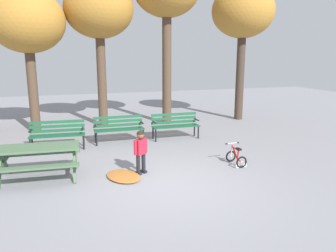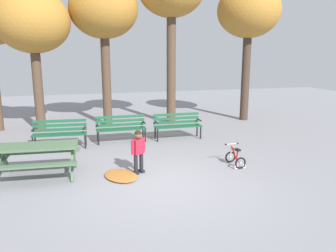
{
  "view_description": "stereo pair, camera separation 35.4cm",
  "coord_description": "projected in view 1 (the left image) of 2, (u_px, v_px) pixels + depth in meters",
  "views": [
    {
      "loc": [
        -2.1,
        -6.46,
        2.8
      ],
      "look_at": [
        0.69,
        2.06,
        0.85
      ],
      "focal_mm": 35.17,
      "sensor_mm": 36.0,
      "label": 1
    },
    {
      "loc": [
        -1.76,
        -6.56,
        2.8
      ],
      "look_at": [
        0.69,
        2.06,
        0.85
      ],
      "focal_mm": 35.17,
      "sensor_mm": 36.0,
      "label": 2
    }
  ],
  "objects": [
    {
      "name": "tree_far_right",
      "position": [
        243.0,
        13.0,
        13.67
      ],
      "size": [
        2.6,
        2.6,
        5.67
      ],
      "color": "#423328",
      "rests_on": "ground"
    },
    {
      "name": "leaf_pile",
      "position": [
        124.0,
        176.0,
        7.65
      ],
      "size": [
        0.98,
        1.17,
        0.07
      ],
      "primitive_type": "ellipsoid",
      "rotation": [
        0.0,
        0.0,
        1.89
      ],
      "color": "#B26B2D",
      "rests_on": "ground"
    },
    {
      "name": "picnic_table",
      "position": [
        39.0,
        154.0,
        7.47
      ],
      "size": [
        1.89,
        1.47,
        0.79
      ],
      "color": "#4C6B4C",
      "rests_on": "ground"
    },
    {
      "name": "park_bench_right",
      "position": [
        175.0,
        124.0,
        11.14
      ],
      "size": [
        1.61,
        0.49,
        0.85
      ],
      "color": "#195133",
      "rests_on": "ground"
    },
    {
      "name": "kids_bicycle",
      "position": [
        236.0,
        157.0,
        8.5
      ],
      "size": [
        0.39,
        0.57,
        0.54
      ],
      "color": "black",
      "rests_on": "ground"
    },
    {
      "name": "child_standing",
      "position": [
        141.0,
        148.0,
        7.78
      ],
      "size": [
        0.36,
        0.26,
        1.06
      ],
      "color": "black",
      "rests_on": "ground"
    },
    {
      "name": "tree_center",
      "position": [
        99.0,
        11.0,
        12.31
      ],
      "size": [
        2.6,
        2.6,
        5.59
      ],
      "color": "brown",
      "rests_on": "ground"
    },
    {
      "name": "tree_left",
      "position": [
        27.0,
        23.0,
        11.34
      ],
      "size": [
        2.6,
        2.6,
        5.04
      ],
      "color": "brown",
      "rests_on": "ground"
    },
    {
      "name": "park_bench_far_left",
      "position": [
        57.0,
        132.0,
        9.88
      ],
      "size": [
        1.63,
        0.58,
        0.85
      ],
      "color": "#195133",
      "rests_on": "ground"
    },
    {
      "name": "ground",
      "position": [
        167.0,
        185.0,
        7.23
      ],
      "size": [
        36.0,
        36.0,
        0.0
      ],
      "primitive_type": "plane",
      "color": "gray"
    },
    {
      "name": "park_bench_left",
      "position": [
        119.0,
        127.0,
        10.65
      ],
      "size": [
        1.6,
        0.47,
        0.85
      ],
      "color": "#195133",
      "rests_on": "ground"
    }
  ]
}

